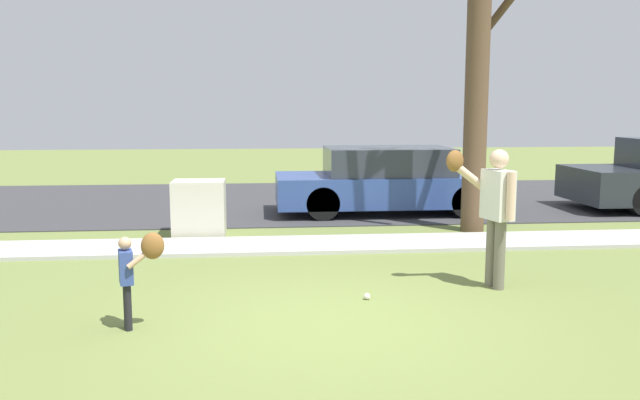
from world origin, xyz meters
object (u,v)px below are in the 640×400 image
(street_tree_near, at_px, (478,46))
(parked_wagon_blue, at_px, (387,181))
(person_adult, at_px, (493,203))
(baseball, at_px, (367,296))
(person_child, at_px, (135,266))
(utility_cabinet, at_px, (199,208))

(street_tree_near, height_order, parked_wagon_blue, street_tree_near)
(person_adult, xyz_separation_m, parked_wagon_blue, (-0.17, 5.54, -0.36))
(street_tree_near, bearing_deg, parked_wagon_blue, 118.84)
(baseball, distance_m, street_tree_near, 5.57)
(baseball, height_order, parked_wagon_blue, parked_wagon_blue)
(person_child, bearing_deg, parked_wagon_blue, 45.28)
(person_child, distance_m, utility_cabinet, 4.67)
(baseball, height_order, street_tree_near, street_tree_near)
(baseball, bearing_deg, utility_cabinet, 119.59)
(person_adult, bearing_deg, baseball, -2.18)
(person_child, xyz_separation_m, street_tree_near, (4.91, 4.64, 2.53))
(parked_wagon_blue, bearing_deg, utility_cabinet, -150.95)
(person_child, xyz_separation_m, utility_cabinet, (0.19, 4.67, -0.17))
(baseball, height_order, utility_cabinet, utility_cabinet)
(person_child, bearing_deg, street_tree_near, 28.34)
(street_tree_near, distance_m, parked_wagon_blue, 3.40)
(person_adult, relative_size, parked_wagon_blue, 0.37)
(person_child, bearing_deg, utility_cabinet, 72.56)
(utility_cabinet, bearing_deg, baseball, -60.41)
(person_child, relative_size, utility_cabinet, 1.04)
(utility_cabinet, bearing_deg, street_tree_near, -0.27)
(person_adult, xyz_separation_m, baseball, (-1.56, -0.36, -0.99))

